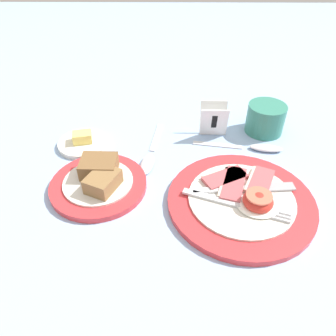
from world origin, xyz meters
The scene contains 8 objects.
ground_plane centered at (0.00, 0.00, 0.00)m, with size 3.00×3.00×0.00m, color #93B2DB.
breakfast_plate centered at (0.08, 0.03, 0.01)m, with size 0.26×0.26×0.04m.
bread_plate centered at (-0.18, 0.07, 0.01)m, with size 0.18×0.18×0.05m.
sugar_cup centered at (0.16, 0.27, 0.04)m, with size 0.09×0.09×0.07m.
butter_dish centered at (-0.24, 0.21, 0.01)m, with size 0.11×0.11×0.03m.
number_card centered at (0.05, 0.25, 0.04)m, with size 0.06×0.05×0.07m.
teaspoon_by_saucer centered at (-0.09, 0.16, 0.01)m, with size 0.05×0.19×0.01m.
teaspoon_near_cup centered at (0.13, 0.20, 0.01)m, with size 0.19×0.05×0.01m.
Camera 1 is at (-0.05, -0.38, 0.42)m, focal length 35.00 mm.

